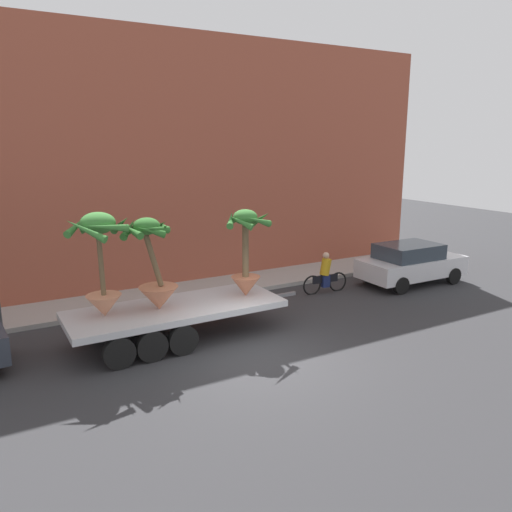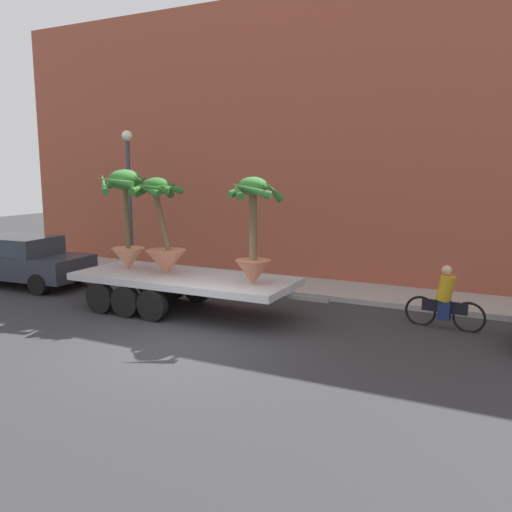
{
  "view_description": "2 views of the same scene",
  "coord_description": "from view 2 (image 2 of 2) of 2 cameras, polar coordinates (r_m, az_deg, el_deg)",
  "views": [
    {
      "loc": [
        -5.95,
        -10.31,
        5.41
      ],
      "look_at": [
        1.62,
        3.08,
        1.87
      ],
      "focal_mm": 35.2,
      "sensor_mm": 36.0,
      "label": 1
    },
    {
      "loc": [
        6.29,
        -8.97,
        3.72
      ],
      "look_at": [
        0.57,
        2.48,
        1.6
      ],
      "focal_mm": 37.08,
      "sensor_mm": 36.0,
      "label": 2
    }
  ],
  "objects": [
    {
      "name": "sidewalk",
      "position": [
        16.73,
        3.79,
        -3.18
      ],
      "size": [
        24.0,
        2.2,
        0.15
      ],
      "primitive_type": "cube",
      "color": "#A39E99",
      "rests_on": "ground"
    },
    {
      "name": "flatbed_trailer",
      "position": [
        14.04,
        -8.73,
        -2.85
      ],
      "size": [
        6.91,
        2.31,
        0.98
      ],
      "color": "#B7BABF",
      "rests_on": "ground"
    },
    {
      "name": "potted_palm_rear",
      "position": [
        12.45,
        -0.31,
        2.54
      ],
      "size": [
        1.31,
        1.34,
        2.55
      ],
      "color": "#B26647",
      "rests_on": "flatbed_trailer"
    },
    {
      "name": "street_lamp",
      "position": [
        18.63,
        -13.55,
        7.66
      ],
      "size": [
        0.36,
        0.36,
        4.83
      ],
      "color": "#383D42",
      "rests_on": "sidewalk"
    },
    {
      "name": "trailing_car",
      "position": [
        18.5,
        -23.87,
        -0.38
      ],
      "size": [
        4.43,
        2.22,
        1.58
      ],
      "color": "#2D333D",
      "rests_on": "ground"
    },
    {
      "name": "potted_palm_front",
      "position": [
        13.98,
        -10.07,
        2.51
      ],
      "size": [
        1.51,
        1.33,
        2.51
      ],
      "color": "#C17251",
      "rests_on": "flatbed_trailer"
    },
    {
      "name": "building_facade",
      "position": [
        17.94,
        6.1,
        12.25
      ],
      "size": [
        24.0,
        1.2,
        9.24
      ],
      "primitive_type": "cube",
      "color": "#9E4C38",
      "rests_on": "ground"
    },
    {
      "name": "potted_palm_middle",
      "position": [
        14.88,
        -13.82,
        4.43
      ],
      "size": [
        1.58,
        1.69,
        2.72
      ],
      "color": "tan",
      "rests_on": "flatbed_trailer"
    },
    {
      "name": "cyclist",
      "position": [
        13.15,
        19.71,
        -4.56
      ],
      "size": [
        1.84,
        0.38,
        1.54
      ],
      "color": "black",
      "rests_on": "ground"
    },
    {
      "name": "ground_plane",
      "position": [
        11.57,
        -8.16,
        -9.43
      ],
      "size": [
        60.0,
        60.0,
        0.0
      ],
      "primitive_type": "plane",
      "color": "#2D2D30"
    }
  ]
}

